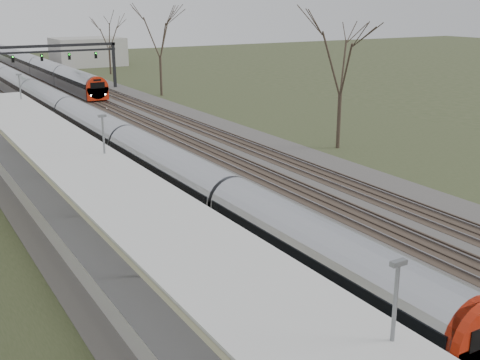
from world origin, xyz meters
name	(u,v)px	position (x,y,z in m)	size (l,w,h in m)	color
track_bed	(119,136)	(0.26, 55.00, 0.06)	(24.00, 160.00, 0.22)	#474442
platform	(65,206)	(-9.05, 37.50, 0.50)	(3.50, 69.00, 1.00)	#9E9B93
canopy	(84,165)	(-9.05, 32.99, 3.93)	(4.10, 50.00, 3.11)	slate
signal_gantry	(35,54)	(0.29, 84.99, 4.91)	(21.00, 0.59, 6.08)	black
tree_east_far	(342,57)	(14.00, 42.00, 7.29)	(5.00, 5.00, 10.30)	#2D231C
train_near	(70,114)	(-2.50, 60.08, 1.48)	(2.62, 90.21, 3.05)	#A6A8B0
train_far	(28,63)	(4.50, 111.05, 1.48)	(2.62, 75.21, 3.05)	#A6A8B0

